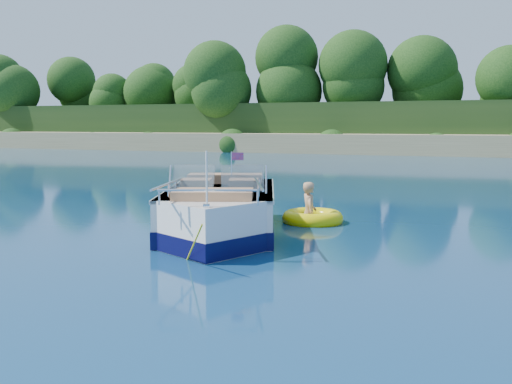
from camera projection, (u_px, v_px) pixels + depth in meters
ground at (169, 269)px, 9.01m from camera, size 160.00×160.00×0.00m
shoreline at (432, 135)px, 68.15m from camera, size 170.00×59.00×6.00m
treeline at (417, 83)px, 46.45m from camera, size 150.00×7.12×8.19m
motorboat at (220, 214)px, 11.90m from camera, size 3.51×6.03×2.10m
tow_tube at (313, 218)px, 13.29m from camera, size 1.54×1.54×0.38m
boy at (308, 223)px, 13.28m from camera, size 0.70×0.89×1.59m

